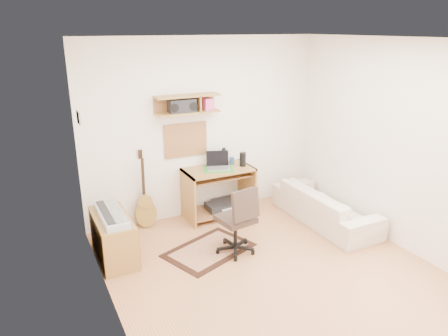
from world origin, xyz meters
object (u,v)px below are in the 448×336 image
task_chair (236,219)px  cabinet (113,237)px  desk (218,193)px  sofa (325,200)px  printer (230,207)px

task_chair → cabinet: (-1.40, 0.53, -0.18)m
cabinet → desk: bearing=17.2°
desk → task_chair: (-0.27, -1.05, 0.08)m
cabinet → task_chair: bearing=-20.9°
desk → sofa: (1.28, -0.88, -0.03)m
desk → task_chair: 1.09m
task_chair → printer: bearing=57.3°
sofa → desk: bearing=55.6°
cabinet → printer: (1.89, 0.56, -0.19)m
task_chair → printer: (0.49, 1.09, -0.37)m
desk → printer: desk is taller
desk → printer: bearing=10.4°
task_chair → cabinet: 1.51m
cabinet → printer: bearing=16.5°
task_chair → sofa: (1.56, 0.18, -0.11)m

